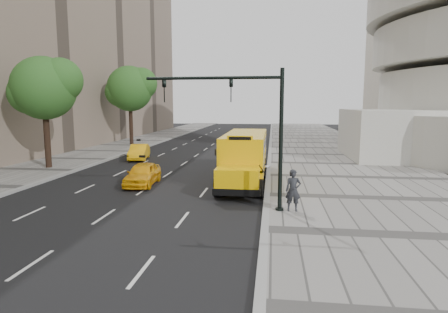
# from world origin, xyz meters

# --- Properties ---
(ground) EXTENTS (140.00, 140.00, 0.00)m
(ground) POSITION_xyz_m (0.00, 0.00, 0.00)
(ground) COLOR black
(ground) RESTS_ON ground
(sidewalk_museum) EXTENTS (12.00, 140.00, 0.15)m
(sidewalk_museum) POSITION_xyz_m (12.00, 0.00, 0.07)
(sidewalk_museum) COLOR gray
(sidewalk_museum) RESTS_ON ground
(sidewalk_far) EXTENTS (6.00, 140.00, 0.15)m
(sidewalk_far) POSITION_xyz_m (-11.00, 0.00, 0.07)
(sidewalk_far) COLOR gray
(sidewalk_far) RESTS_ON ground
(curb_museum) EXTENTS (0.30, 140.00, 0.15)m
(curb_museum) POSITION_xyz_m (6.00, 0.00, 0.07)
(curb_museum) COLOR gray
(curb_museum) RESTS_ON ground
(curb_far) EXTENTS (0.30, 140.00, 0.15)m
(curb_far) POSITION_xyz_m (-8.00, 0.00, 0.07)
(curb_far) COLOR gray
(curb_far) RESTS_ON ground
(tree_b) EXTENTS (5.20, 4.62, 8.36)m
(tree_b) POSITION_xyz_m (-10.41, 0.94, 6.08)
(tree_b) COLOR black
(tree_b) RESTS_ON ground
(tree_c) EXTENTS (5.96, 5.30, 9.35)m
(tree_c) POSITION_xyz_m (-10.40, 17.78, 6.74)
(tree_c) COLOR black
(tree_c) RESTS_ON ground
(school_bus) EXTENTS (2.96, 11.56, 3.19)m
(school_bus) POSITION_xyz_m (4.50, -0.94, 1.76)
(school_bus) COLOR #F2B604
(school_bus) RESTS_ON ground
(taxi_near) EXTENTS (1.87, 4.08, 1.36)m
(taxi_near) POSITION_xyz_m (-1.53, -3.53, 0.68)
(taxi_near) COLOR #F9AE0D
(taxi_near) RESTS_ON ground
(taxi_far) EXTENTS (2.21, 4.29, 1.35)m
(taxi_far) POSITION_xyz_m (-5.49, 6.65, 0.67)
(taxi_far) COLOR #F9AE0D
(taxi_far) RESTS_ON ground
(pedestrian) EXTENTS (0.70, 0.48, 1.87)m
(pedestrian) POSITION_xyz_m (7.18, -8.57, 1.08)
(pedestrian) COLOR #25272B
(pedestrian) RESTS_ON sidewalk_museum
(traffic_signal) EXTENTS (6.18, 0.36, 6.40)m
(traffic_signal) POSITION_xyz_m (5.19, -8.54, 4.09)
(traffic_signal) COLOR black
(traffic_signal) RESTS_ON ground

